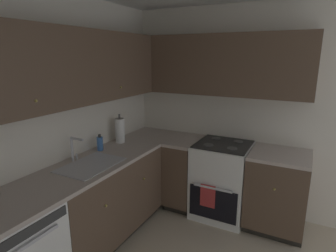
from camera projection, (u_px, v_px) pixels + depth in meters
wall_back at (38, 132)px, 2.47m from camera, size 3.56×0.05×2.47m
wall_right at (273, 115)px, 3.20m from camera, size 0.05×3.57×2.47m
lower_cabinets_back at (103, 200)px, 2.89m from camera, size 1.42×0.62×0.85m
countertop_back at (100, 161)px, 2.78m from camera, size 2.62×0.60×0.03m
lower_cabinets_right at (240, 185)px, 3.23m from camera, size 0.62×1.58×0.85m
countertop_right at (243, 149)px, 3.12m from camera, size 0.60×1.58×0.03m
oven_range at (222, 179)px, 3.34m from camera, size 0.68×0.62×1.04m
upper_cabinets_back at (70, 67)px, 2.48m from camera, size 2.30×0.34×0.68m
upper_cabinets_right at (214, 65)px, 3.20m from camera, size 0.32×2.13×0.68m
sink at (91, 169)px, 2.63m from camera, size 0.59×0.40×0.10m
faucet at (74, 147)px, 2.68m from camera, size 0.07×0.16×0.25m
soap_bottle at (100, 143)px, 3.02m from camera, size 0.06×0.06×0.18m
paper_towel_roll at (120, 130)px, 3.28m from camera, size 0.11×0.11×0.35m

